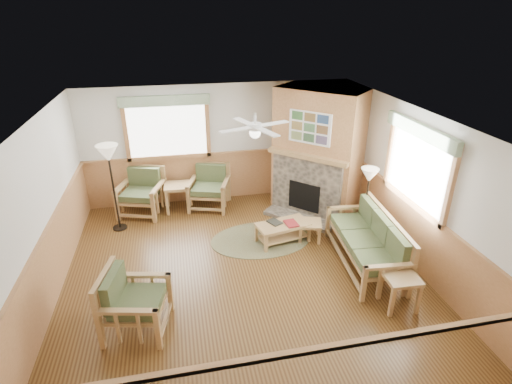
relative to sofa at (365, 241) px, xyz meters
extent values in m
cube|color=#543517|center=(-2.16, 0.25, -0.47)|extent=(6.00, 6.00, 0.01)
cube|color=white|center=(-2.16, 0.25, 2.23)|extent=(6.00, 6.00, 0.01)
cube|color=silver|center=(-2.16, 3.25, 0.88)|extent=(6.00, 0.02, 2.70)
cube|color=silver|center=(-2.16, -2.75, 0.88)|extent=(6.00, 0.02, 2.70)
cube|color=silver|center=(-5.16, 0.25, 0.88)|extent=(0.02, 6.00, 2.70)
cube|color=silver|center=(0.84, 0.25, 0.88)|extent=(0.02, 6.00, 2.70)
cylinder|color=brown|center=(-1.62, 1.15, -0.46)|extent=(2.55, 2.55, 0.01)
cube|color=maroon|center=(-1.07, 0.95, -0.04)|extent=(0.26, 0.33, 0.03)
cube|color=black|center=(-1.37, 1.07, -0.04)|extent=(0.30, 0.33, 0.03)
camera|label=1|loc=(-3.10, -5.44, 3.74)|focal=28.00mm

